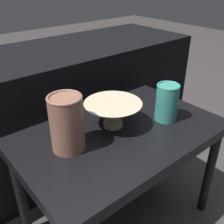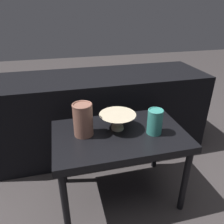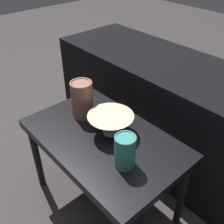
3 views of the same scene
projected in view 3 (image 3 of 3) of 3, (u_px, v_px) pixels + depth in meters
ground_plane at (105, 201)px, 1.43m from camera, size 8.00×8.00×0.00m
table at (103, 145)px, 1.19m from camera, size 0.73×0.46×0.46m
couch_backdrop at (175, 115)px, 1.55m from camera, size 1.61×0.50×0.63m
bowl at (111, 123)px, 1.16m from camera, size 0.21×0.21×0.09m
vase_textured_left at (82, 99)px, 1.25m from camera, size 0.11×0.11×0.18m
vase_colorful_right at (125, 151)px, 0.99m from camera, size 0.08×0.08×0.14m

